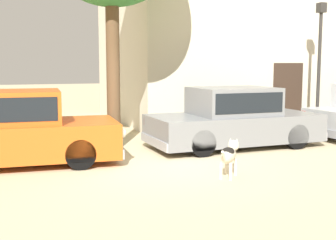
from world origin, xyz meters
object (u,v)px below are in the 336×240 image
(parked_sedan_nearest, at_px, (14,129))
(stray_dog_spotted, at_px, (229,154))
(parked_sedan_second, at_px, (234,118))
(street_lamp, at_px, (320,51))

(parked_sedan_nearest, distance_m, stray_dog_spotted, 4.39)
(parked_sedan_second, relative_size, stray_dog_spotted, 5.68)
(parked_sedan_nearest, xyz_separation_m, parked_sedan_second, (5.17, 0.20, -0.02))
(parked_sedan_second, height_order, street_lamp, street_lamp)
(parked_sedan_nearest, bearing_deg, street_lamp, 12.73)
(parked_sedan_second, xyz_separation_m, street_lamp, (3.43, 1.09, 1.72))
(stray_dog_spotted, distance_m, street_lamp, 6.52)
(parked_sedan_nearest, relative_size, stray_dog_spotted, 5.63)
(parked_sedan_nearest, distance_m, parked_sedan_second, 5.18)
(stray_dog_spotted, bearing_deg, parked_sedan_second, 12.32)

